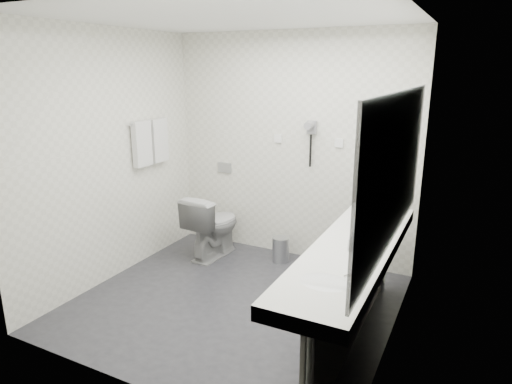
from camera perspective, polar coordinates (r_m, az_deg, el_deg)
The scene contains 29 objects.
floor at distance 4.30m, azimuth -2.76°, elevation -13.84°, with size 2.80×2.80×0.00m, color #2C2C32.
ceiling at distance 3.77m, azimuth -3.29°, elevation 21.46°, with size 2.80×2.80×0.00m, color white.
wall_back at distance 4.99m, azimuth 4.43°, elevation 5.58°, with size 2.80×2.80×0.00m, color white.
wall_front at distance 2.84m, azimuth -16.14°, elevation -2.75°, with size 2.80×2.80×0.00m, color white.
wall_left at distance 4.69m, azimuth -18.08°, elevation 4.21°, with size 2.60×2.60×0.00m, color white.
wall_right at distance 3.40m, azimuth 17.98°, elevation 0.10°, with size 2.60×2.60×0.00m, color white.
vanity_counter at distance 3.40m, azimuth 12.19°, elevation -7.47°, with size 0.55×2.20×0.10m, color white.
vanity_panel at distance 3.58m, azimuth 12.19°, elevation -13.80°, with size 0.03×2.15×0.75m, color #97958F.
vanity_post_far at distance 4.50m, azimuth 16.03°, elevation -7.79°, with size 0.06×0.06×0.75m, color silver.
mirror at distance 3.16m, azimuth 17.42°, elevation 2.76°, with size 0.02×2.20×1.05m, color #B2BCC6.
basin_near at distance 2.82m, azimuth 8.74°, elevation -11.55°, with size 0.40×0.31×0.05m, color white.
basin_far at distance 3.99m, azimuth 14.64°, elevation -3.64°, with size 0.40×0.31×0.05m, color white.
faucet_near at distance 2.73m, azimuth 12.76°, elevation -10.56°, with size 0.04×0.04×0.15m, color silver.
faucet_far at distance 3.93m, azimuth 17.51°, elevation -2.77°, with size 0.04×0.04×0.15m, color silver.
soap_bottle_a at distance 3.35m, azimuth 12.22°, elevation -5.90°, with size 0.05×0.05×0.11m, color silver.
soap_bottle_c at distance 3.26m, azimuth 12.04°, elevation -6.35°, with size 0.05×0.05×0.13m, color silver.
glass_left at distance 3.56m, azimuth 14.48°, elevation -4.73°, with size 0.06×0.06×0.11m, color silver.
toilet at distance 5.16m, azimuth -5.51°, elevation -4.23°, with size 0.41×0.73×0.74m, color white.
flush_plate at distance 5.41m, azimuth -4.04°, elevation 3.13°, with size 0.18×0.02×0.12m, color #B2B5BA.
pedal_bin at distance 5.08m, azimuth 3.17°, elevation -7.38°, with size 0.19×0.19×0.27m, color #B2B5BA.
bin_lid at distance 5.02m, azimuth 3.20°, elevation -5.89°, with size 0.19×0.19×0.01m, color #B2B5BA.
towel_rail at distance 5.01m, azimuth -13.53°, elevation 8.71°, with size 0.02×0.02×0.62m, color silver.
towel_near at distance 4.93m, azimuth -14.32°, elevation 5.96°, with size 0.07×0.24×0.48m, color white.
towel_far at distance 5.14m, azimuth -12.28°, elevation 6.47°, with size 0.07×0.24×0.48m, color white.
dryer_cradle at distance 4.84m, azimuth 7.12°, elevation 8.19°, with size 0.10×0.04×0.14m, color gray.
dryer_barrel at distance 4.77m, azimuth 6.84°, elevation 8.45°, with size 0.08×0.08×0.14m, color gray.
dryer_cord at distance 4.87m, azimuth 6.96°, elevation 5.25°, with size 0.02×0.02×0.35m, color black.
switch_plate_a at distance 5.03m, azimuth 2.82°, elevation 6.83°, with size 0.09×0.02×0.09m, color white.
switch_plate_b at distance 4.79m, azimuth 10.53°, elevation 6.15°, with size 0.09×0.02×0.09m, color white.
Camera 1 is at (1.87, -3.25, 2.11)m, focal length 31.37 mm.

